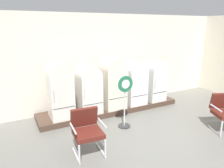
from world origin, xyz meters
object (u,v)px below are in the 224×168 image
refrigerator_0 (60,89)px  refrigerator_4 (155,79)px  armchair_left (87,129)px  refrigerator_3 (135,81)px  refrigerator_1 (89,87)px  sign_stand (125,104)px  refrigerator_2 (113,81)px

refrigerator_0 → refrigerator_4: bearing=-0.4°
refrigerator_0 → armchair_left: 1.74m
refrigerator_0 → refrigerator_3: (2.36, -0.04, -0.06)m
refrigerator_0 → refrigerator_4: 3.16m
refrigerator_1 → sign_stand: bearing=-61.2°
refrigerator_0 → refrigerator_2: 1.60m
refrigerator_0 → refrigerator_3: 2.36m
refrigerator_4 → armchair_left: (-3.04, -1.66, -0.34)m
sign_stand → refrigerator_2: bearing=79.1°
refrigerator_2 → refrigerator_4: size_ratio=1.14×
refrigerator_3 → armchair_left: size_ratio=1.50×
refrigerator_4 → refrigerator_2: bearing=179.1°
refrigerator_3 → armchair_left: refrigerator_3 is taller
refrigerator_3 → armchair_left: bearing=-143.9°
refrigerator_2 → refrigerator_4: refrigerator_2 is taller
refrigerator_3 → refrigerator_4: 0.79m
sign_stand → refrigerator_3: bearing=46.4°
refrigerator_3 → refrigerator_1: bearing=178.7°
refrigerator_0 → refrigerator_3: bearing=-0.9°
refrigerator_3 → sign_stand: size_ratio=1.01×
refrigerator_0 → refrigerator_4: size_ratio=1.11×
refrigerator_3 → refrigerator_0: bearing=179.1°
refrigerator_1 → sign_stand: (0.58, -1.05, -0.25)m
refrigerator_0 → armchair_left: size_ratio=1.62×
refrigerator_1 → armchair_left: 1.85m
sign_stand → refrigerator_1: bearing=118.8°
sign_stand → refrigerator_4: bearing=30.4°
refrigerator_0 → sign_stand: refrigerator_0 is taller
refrigerator_1 → sign_stand: size_ratio=1.00×
refrigerator_2 → refrigerator_4: (1.56, -0.02, -0.10)m
refrigerator_2 → armchair_left: 2.29m
refrigerator_1 → refrigerator_3: (1.55, -0.04, 0.01)m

